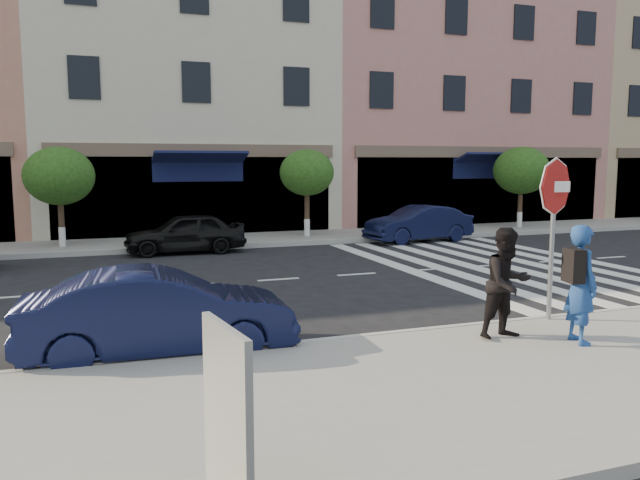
% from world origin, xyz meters
% --- Properties ---
extents(ground, '(120.00, 120.00, 0.00)m').
position_xyz_m(ground, '(0.00, 0.00, 0.00)').
color(ground, black).
rests_on(ground, ground).
extents(sidewalk_near, '(60.00, 4.50, 0.15)m').
position_xyz_m(sidewalk_near, '(0.00, -3.75, 0.07)').
color(sidewalk_near, gray).
rests_on(sidewalk_near, ground).
extents(sidewalk_far, '(60.00, 3.00, 0.15)m').
position_xyz_m(sidewalk_far, '(0.00, 11.00, 0.07)').
color(sidewalk_far, gray).
rests_on(sidewalk_far, ground).
extents(building_centre, '(11.00, 9.00, 11.00)m').
position_xyz_m(building_centre, '(-0.50, 17.00, 5.50)').
color(building_centre, beige).
rests_on(building_centre, ground).
extents(building_east_mid, '(13.00, 9.00, 13.00)m').
position_xyz_m(building_east_mid, '(11.50, 17.00, 6.50)').
color(building_east_mid, tan).
rests_on(building_east_mid, ground).
extents(building_east_far, '(12.00, 9.00, 12.00)m').
position_xyz_m(building_east_far, '(24.00, 17.00, 6.00)').
color(building_east_far, tan).
rests_on(building_east_far, ground).
extents(street_tree_wb, '(2.10, 2.10, 3.06)m').
position_xyz_m(street_tree_wb, '(-5.00, 10.80, 2.31)').
color(street_tree_wb, '#473323').
rests_on(street_tree_wb, sidewalk_far).
extents(street_tree_c, '(1.90, 1.90, 3.04)m').
position_xyz_m(street_tree_c, '(3.00, 10.80, 2.36)').
color(street_tree_c, '#473323').
rests_on(street_tree_c, sidewalk_far).
extents(street_tree_ea, '(2.20, 2.20, 3.19)m').
position_xyz_m(street_tree_ea, '(12.00, 10.80, 2.39)').
color(street_tree_ea, '#473323').
rests_on(street_tree_ea, sidewalk_far).
extents(stop_sign, '(0.95, 0.11, 2.68)m').
position_xyz_m(stop_sign, '(3.06, -1.67, 2.09)').
color(stop_sign, gray).
rests_on(stop_sign, sidewalk_near).
extents(photographer, '(0.53, 0.70, 1.72)m').
position_xyz_m(photographer, '(2.55, -2.90, 1.01)').
color(photographer, navy).
rests_on(photographer, sidewalk_near).
extents(walker, '(0.86, 0.70, 1.65)m').
position_xyz_m(walker, '(1.70, -2.33, 0.98)').
color(walker, black).
rests_on(walker, sidewalk_near).
extents(poster_board, '(0.37, 0.93, 1.43)m').
position_xyz_m(poster_board, '(-3.11, -5.50, 0.84)').
color(poster_board, beige).
rests_on(poster_board, sidewalk_near).
extents(car_near_mid, '(3.84, 1.46, 1.25)m').
position_xyz_m(car_near_mid, '(-3.19, -1.00, 0.63)').
color(car_near_mid, black).
rests_on(car_near_mid, ground).
extents(car_far_mid, '(3.59, 1.46, 1.22)m').
position_xyz_m(car_far_mid, '(-1.47, 9.10, 0.61)').
color(car_far_mid, black).
rests_on(car_far_mid, ground).
extents(car_far_right, '(3.92, 1.76, 1.25)m').
position_xyz_m(car_far_right, '(6.50, 9.10, 0.63)').
color(car_far_right, black).
rests_on(car_far_right, ground).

